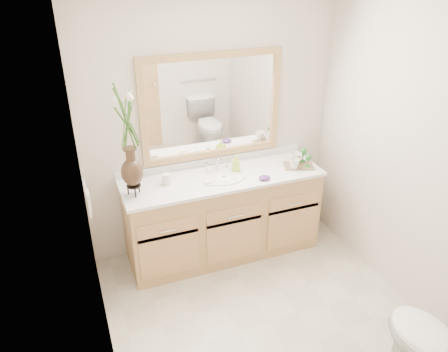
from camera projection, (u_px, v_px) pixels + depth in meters
name	position (u px, v px, depth m)	size (l,w,h in m)	color
floor	(269.00, 322.00, 3.49)	(2.60, 2.60, 0.00)	beige
ceiling	(289.00, 1.00, 2.39)	(2.40, 2.60, 0.02)	white
wall_back	(212.00, 127.00, 4.02)	(2.40, 0.02, 2.40)	beige
wall_front	(418.00, 330.00, 1.86)	(2.40, 0.02, 2.40)	beige
wall_left	(94.00, 228.00, 2.55)	(0.02, 2.60, 2.40)	beige
wall_right	(417.00, 164.00, 3.33)	(0.02, 2.60, 2.40)	beige
vanity	(223.00, 216.00, 4.15)	(1.80, 0.55, 0.80)	tan
counter	(223.00, 178.00, 3.96)	(1.84, 0.57, 0.03)	white
sink	(224.00, 182.00, 3.96)	(0.38, 0.34, 0.23)	white
mirror	(212.00, 107.00, 3.90)	(1.32, 0.04, 0.97)	white
switch_plate	(88.00, 199.00, 3.29)	(0.02, 0.12, 0.12)	white
toilet	(434.00, 352.00, 2.78)	(0.42, 0.75, 0.74)	white
flower_vase	(127.00, 128.00, 3.38)	(0.21, 0.21, 0.88)	black
tumbler	(166.00, 179.00, 3.80)	(0.07, 0.07, 0.10)	beige
soap_dish	(208.00, 183.00, 3.81)	(0.09, 0.09, 0.03)	beige
soap_bottle	(236.00, 164.00, 4.02)	(0.06, 0.06, 0.14)	#A2D231
purple_dish	(264.00, 178.00, 3.88)	(0.11, 0.09, 0.04)	#4C246C
tray	(299.00, 166.00, 4.13)	(0.27, 0.18, 0.01)	brown
mug_left	(294.00, 163.00, 4.05)	(0.10, 0.09, 0.10)	beige
mug_right	(296.00, 158.00, 4.14)	(0.11, 0.10, 0.11)	beige
goblet_front	(308.00, 158.00, 4.06)	(0.06, 0.06, 0.13)	#236925
goblet_back	(303.00, 152.00, 4.16)	(0.06, 0.06, 0.14)	#236925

